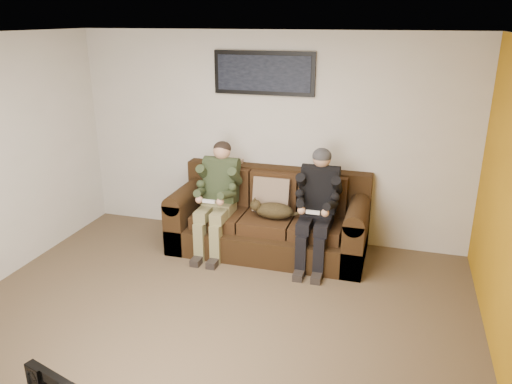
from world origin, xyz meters
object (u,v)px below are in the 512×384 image
(sofa, at_px, (270,220))
(person_left, at_px, (218,191))
(person_right, at_px, (318,201))
(framed_poster, at_px, (264,73))
(cat, at_px, (273,210))

(sofa, height_order, person_left, person_left)
(person_right, height_order, framed_poster, framed_poster)
(sofa, height_order, person_right, person_right)
(cat, bearing_deg, framed_poster, 116.00)
(sofa, relative_size, person_left, 1.77)
(sofa, height_order, cat, sofa)
(person_left, height_order, cat, person_left)
(person_left, xyz_separation_m, person_right, (1.21, 0.00, 0.00))
(person_right, xyz_separation_m, framed_poster, (-0.81, 0.58, 1.34))
(sofa, height_order, framed_poster, framed_poster)
(person_left, height_order, framed_poster, framed_poster)
(cat, bearing_deg, person_right, -2.96)
(person_right, bearing_deg, cat, 177.04)
(sofa, xyz_separation_m, cat, (0.07, -0.17, 0.21))
(person_right, xyz_separation_m, cat, (-0.54, 0.03, -0.19))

